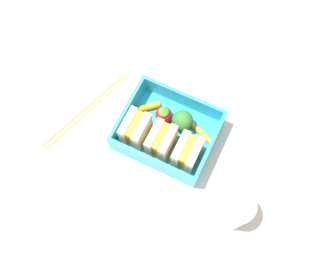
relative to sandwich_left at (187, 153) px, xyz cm
name	(u,v)px	position (x,y,z in cm)	size (l,w,h in cm)	color
ground_plane	(168,138)	(4.89, -2.65, -5.09)	(120.00, 120.00, 2.00)	beige
bento_tray	(168,135)	(4.89, -2.65, -3.49)	(16.46, 13.58, 1.20)	#29A8CD
bento_rim	(168,129)	(4.89, -2.65, -0.82)	(16.46, 13.58, 4.14)	#29A8CD
sandwich_left	(187,153)	(0.00, 0.00, 0.00)	(3.84, 5.30, 5.78)	beige
sandwich_center_left	(161,141)	(4.89, 0.00, 0.00)	(3.84, 5.30, 5.78)	beige
sandwich_center	(136,129)	(9.78, 0.00, 0.00)	(3.84, 5.30, 5.78)	beige
carrot_stick_far_left	(201,133)	(-0.46, -5.15, -2.38)	(1.01, 1.01, 5.07)	orange
broccoli_floret	(182,121)	(3.20, -4.95, -0.17)	(3.73, 3.73, 4.69)	#96BE59
strawberry_far_left	(164,115)	(6.85, -4.94, -1.22)	(3.09, 3.09, 3.69)	red
carrot_stick_left	(147,107)	(10.39, -5.41, -2.30)	(1.18, 1.18, 4.71)	orange
chopstick_pair	(86,109)	(20.97, -0.62, -3.74)	(7.91, 19.79, 0.70)	tan
drinking_glass	(234,208)	(-10.55, 5.18, -0.34)	(5.91, 5.91, 7.50)	white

